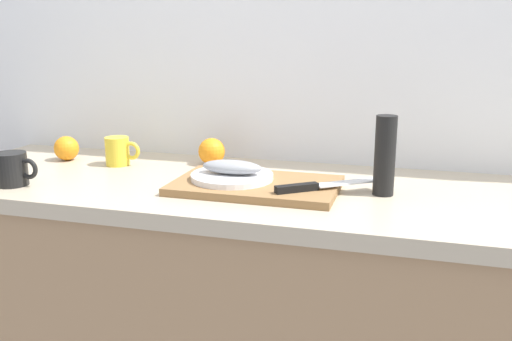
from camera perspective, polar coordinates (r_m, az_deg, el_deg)
name	(u,v)px	position (r m, az deg, el deg)	size (l,w,h in m)	color
back_wall	(304,47)	(1.74, 4.95, 12.42)	(3.20, 0.05, 2.50)	white
kitchen_counter	(276,339)	(1.65, 2.01, -16.83)	(2.00, 0.60, 0.90)	#9E7A56
cutting_board	(256,186)	(1.44, 0.00, -1.54)	(0.42, 0.26, 0.02)	olive
white_plate	(232,176)	(1.46, -2.46, -0.61)	(0.22, 0.22, 0.01)	white
fish_fillet	(232,167)	(1.46, -2.47, 0.36)	(0.16, 0.07, 0.04)	gray
chef_knife	(316,186)	(1.37, 6.18, -1.57)	(0.25, 0.20, 0.02)	silver
coffee_mug_0	(118,151)	(1.75, -13.88, 1.93)	(0.11, 0.07, 0.09)	yellow
coffee_mug_1	(12,169)	(1.61, -23.67, 0.14)	(0.12, 0.08, 0.09)	black
orange_0	(212,151)	(1.71, -4.55, 1.96)	(0.08, 0.08, 0.08)	orange
orange_1	(66,148)	(1.86, -18.80, 2.16)	(0.08, 0.08, 0.08)	orange
pepper_mill	(385,156)	(1.41, 13.03, 1.50)	(0.05, 0.05, 0.20)	black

